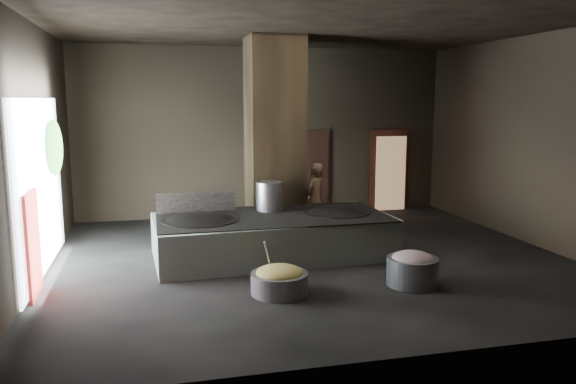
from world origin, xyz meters
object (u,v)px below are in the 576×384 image
object	(u,v)px
wok_left	(200,224)
meat_basin	(412,271)
wok_right	(336,216)
stock_pot	(270,196)
cook	(315,199)
hearth_platform	(273,236)
veg_basin	(279,283)

from	to	relation	value
wok_left	meat_basin	distance (m)	4.10
wok_right	stock_pot	xyz separation A→B (m)	(-1.30, 0.50, 0.38)
stock_pot	cook	size ratio (longest dim) A/B	0.36
hearth_platform	veg_basin	world-z (taller)	hearth_platform
wok_right	meat_basin	bearing A→B (deg)	-76.31
cook	meat_basin	world-z (taller)	cook
cook	wok_right	bearing A→B (deg)	50.65
wok_right	cook	size ratio (longest dim) A/B	0.82
hearth_platform	stock_pot	xyz separation A→B (m)	(0.05, 0.55, 0.72)
hearth_platform	meat_basin	bearing A→B (deg)	-53.25
veg_basin	stock_pot	bearing A→B (deg)	81.42
stock_pot	meat_basin	xyz separation A→B (m)	(1.88, -2.87, -0.89)
stock_pot	hearth_platform	bearing A→B (deg)	-95.19
wok_right	meat_basin	xyz separation A→B (m)	(0.58, -2.37, -0.51)
veg_basin	meat_basin	xyz separation A→B (m)	(2.29, -0.11, 0.07)
hearth_platform	wok_right	size ratio (longest dim) A/B	3.41
stock_pot	wok_right	bearing A→B (deg)	-21.04
wok_left	wok_right	size ratio (longest dim) A/B	1.07
wok_right	hearth_platform	bearing A→B (deg)	-177.88
stock_pot	meat_basin	world-z (taller)	stock_pot
veg_basin	hearth_platform	bearing A→B (deg)	80.58
hearth_platform	stock_pot	distance (m)	0.91
hearth_platform	wok_right	xyz separation A→B (m)	(1.35, 0.05, 0.34)
wok_right	cook	bearing A→B (deg)	89.62
cook	veg_basin	world-z (taller)	cook
cook	meat_basin	xyz separation A→B (m)	(0.57, -3.98, -0.60)
wok_right	cook	xyz separation A→B (m)	(0.01, 1.60, 0.08)
wok_right	veg_basin	bearing A→B (deg)	-127.24
stock_pot	meat_basin	distance (m)	3.55
wok_right	cook	world-z (taller)	cook
stock_pot	veg_basin	distance (m)	2.95
meat_basin	cook	bearing A→B (deg)	98.12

